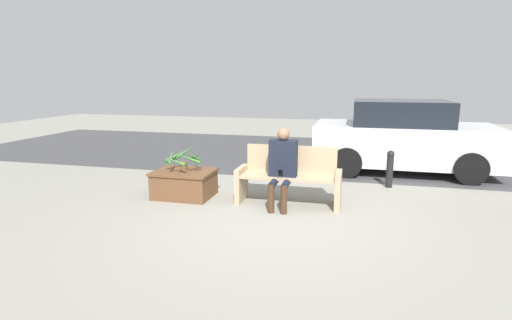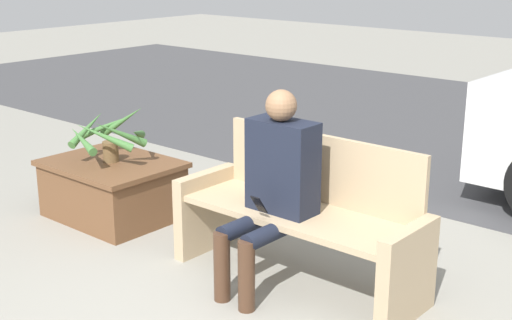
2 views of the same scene
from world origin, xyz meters
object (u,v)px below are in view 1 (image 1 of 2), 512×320
(bench, at_px, (289,177))
(person_seated, at_px, (282,163))
(bollard_post, at_px, (390,168))
(parked_car, at_px, (402,137))
(planter_box, at_px, (184,183))
(potted_plant, at_px, (183,158))

(bench, bearing_deg, person_seated, -113.89)
(bollard_post, bearing_deg, parked_car, 76.69)
(parked_car, xyz_separation_m, bollard_post, (-0.35, -1.47, -0.40))
(planter_box, relative_size, bollard_post, 1.43)
(planter_box, distance_m, potted_plant, 0.44)
(parked_car, distance_m, bollard_post, 1.57)
(bench, distance_m, potted_plant, 1.88)
(bench, relative_size, potted_plant, 2.56)
(potted_plant, bearing_deg, planter_box, 67.58)
(bench, height_order, person_seated, person_seated)
(bench, distance_m, bollard_post, 2.25)
(bench, xyz_separation_m, parked_car, (2.06, 2.92, 0.34))
(person_seated, distance_m, planter_box, 1.83)
(potted_plant, relative_size, parked_car, 0.17)
(person_seated, bearing_deg, planter_box, 176.79)
(potted_plant, relative_size, bollard_post, 0.93)
(bench, distance_m, person_seated, 0.34)
(planter_box, height_order, parked_car, parked_car)
(bench, distance_m, parked_car, 3.59)
(planter_box, distance_m, bollard_post, 3.89)
(bench, bearing_deg, potted_plant, -177.04)
(potted_plant, distance_m, bollard_post, 3.90)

